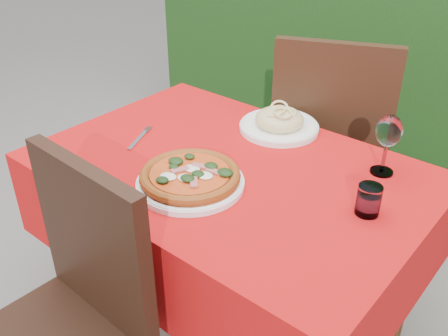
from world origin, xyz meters
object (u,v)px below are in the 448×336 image
Objects in this scene: chair_far at (330,138)px; water_glass at (368,201)px; fork at (138,140)px; chair_near at (68,314)px; pizza_plate at (190,178)px; wine_glass at (389,133)px; pasta_plate at (279,123)px.

water_glass is (0.44, -0.61, 0.19)m from chair_far.
chair_near is at bearing -84.91° from fork.
chair_near reaches higher than pizza_plate.
fork is (-0.76, -0.35, -0.14)m from wine_glass.
chair_far is 11.73× the size of water_glass.
chair_near is at bearing -91.02° from pasta_plate.
chair_near reaches higher than wine_glass.
chair_near is at bearing 64.09° from chair_far.
chair_near is 4.84× the size of fork.
pasta_plate is (-0.01, 0.49, 0.00)m from pizza_plate.
fork is at bearing -171.84° from water_glass.
wine_glass is at bearing -0.06° from fork.
water_glass is (0.47, 0.21, 0.01)m from pizza_plate.
wine_glass is (0.44, 0.90, 0.33)m from chair_near.
chair_far is at bearing 37.79° from fork.
pizza_plate reaches higher than fork.
chair_far is at bearing 82.70° from pasta_plate.
pasta_plate is at bearing 59.48° from chair_far.
chair_far reaches higher than chair_near.
chair_far is 5.24× the size of wine_glass.
wine_glass is at bearing 105.08° from water_glass.
fork is at bearing -155.18° from wine_glass.
chair_far is at bearing 134.95° from wine_glass.
chair_near is 0.67m from fork.
pizza_plate is at bearing -88.70° from pasta_plate.
wine_glass reaches higher than water_glass.
wine_glass is at bearing 111.72° from chair_far.
pizza_plate is 0.36m from fork.
wine_glass is (-0.06, 0.23, 0.10)m from water_glass.
pasta_plate is 1.47× the size of wine_glass.
pizza_plate is 0.49m from pasta_plate.
water_glass is at bearing -29.57° from pasta_plate.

